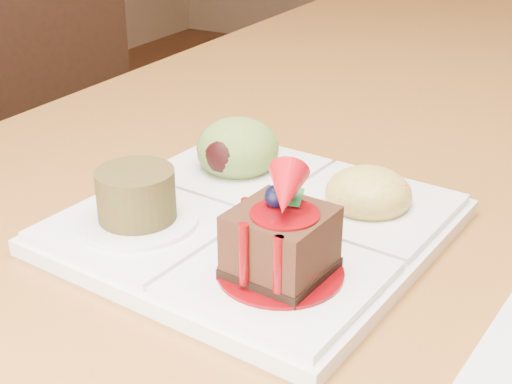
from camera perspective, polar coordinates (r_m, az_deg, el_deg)
The scene contains 3 objects.
dining_table at distance 0.77m, azimuth 19.62°, elevation -1.14°, with size 1.00×1.80×0.75m.
chair_left at distance 1.35m, azimuth -16.08°, elevation 4.08°, with size 0.55×0.55×0.95m.
sampler_plate at distance 0.54m, azimuth 0.08°, elevation -1.25°, with size 0.28×0.28×0.10m.
Camera 1 is at (0.10, -0.69, 1.01)m, focal length 50.00 mm.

